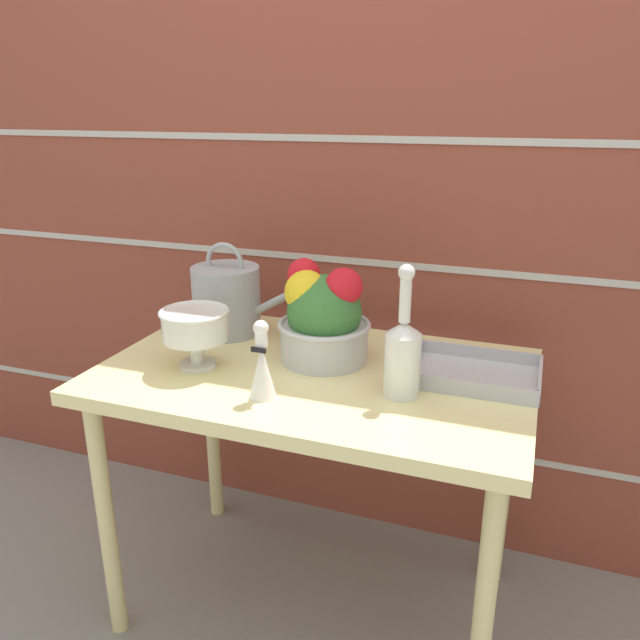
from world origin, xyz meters
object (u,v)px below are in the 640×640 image
watering_can (228,299)px  wire_tray (474,374)px  crystal_pedestal_bowl (195,327)px  figurine_vase (262,367)px  flower_planter (322,317)px  glass_decanter (403,353)px

watering_can → wire_tray: 0.73m
crystal_pedestal_bowl → wire_tray: 0.70m
wire_tray → figurine_vase: bearing=-148.5°
crystal_pedestal_bowl → flower_planter: 0.32m
figurine_vase → watering_can: bearing=127.7°
watering_can → glass_decanter: size_ratio=1.10×
wire_tray → glass_decanter: bearing=-133.8°
crystal_pedestal_bowl → figurine_vase: bearing=-23.7°
flower_planter → glass_decanter: glass_decanter is taller
crystal_pedestal_bowl → wire_tray: bearing=14.1°
flower_planter → watering_can: bearing=162.8°
glass_decanter → figurine_vase: (-0.29, -0.12, -0.03)m
flower_planter → wire_tray: size_ratio=0.84×
wire_tray → crystal_pedestal_bowl: bearing=-165.9°
watering_can → wire_tray: watering_can is taller
watering_can → crystal_pedestal_bowl: watering_can is taller
crystal_pedestal_bowl → figurine_vase: figurine_vase is taller
watering_can → crystal_pedestal_bowl: 0.26m
flower_planter → wire_tray: bearing=2.1°
wire_tray → flower_planter: bearing=-177.9°
figurine_vase → wire_tray: (0.44, 0.27, -0.07)m
watering_can → wire_tray: size_ratio=1.10×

